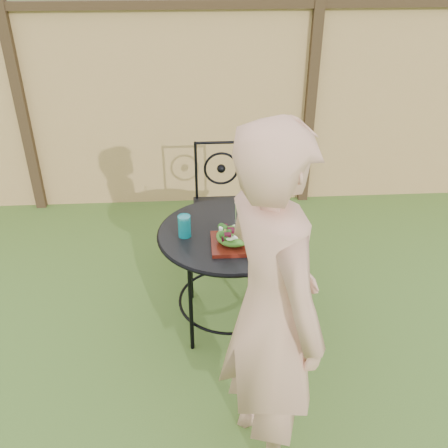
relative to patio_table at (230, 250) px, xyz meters
name	(u,v)px	position (x,y,z in m)	size (l,w,h in m)	color
ground	(166,361)	(-0.43, -0.37, -0.59)	(60.00, 60.00, 0.00)	#2D4D18
fence	(169,108)	(-0.43, 1.82, 0.36)	(8.00, 0.12, 1.90)	tan
patio_table	(230,250)	(0.00, 0.00, 0.00)	(0.92, 0.92, 0.72)	black
patio_chair	(222,202)	(0.00, 0.81, -0.08)	(0.46, 0.46, 0.95)	black
diner	(271,312)	(0.11, -0.98, 0.32)	(0.66, 0.43, 1.80)	tan
salad_plate	(234,244)	(0.01, -0.16, 0.15)	(0.27, 0.27, 0.02)	#48150A
salad	(234,236)	(0.01, -0.16, 0.20)	(0.21, 0.21, 0.08)	#235614
fork	(236,217)	(0.02, -0.16, 0.33)	(0.01, 0.01, 0.18)	silver
drinking_glass	(184,226)	(-0.28, -0.03, 0.21)	(0.08, 0.08, 0.14)	#0C8691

